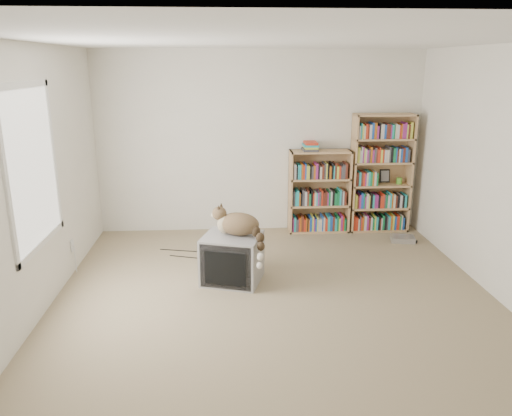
{
  "coord_description": "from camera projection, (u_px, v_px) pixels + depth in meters",
  "views": [
    {
      "loc": [
        -0.49,
        -4.38,
        2.31
      ],
      "look_at": [
        -0.15,
        1.0,
        0.74
      ],
      "focal_mm": 35.0,
      "sensor_mm": 36.0,
      "label": 1
    }
  ],
  "objects": [
    {
      "name": "floor",
      "position": [
        278.0,
        309.0,
        4.87
      ],
      "size": [
        4.5,
        5.0,
        0.01
      ],
      "primitive_type": "cube",
      "color": "gray",
      "rests_on": "ground"
    },
    {
      "name": "wall_back",
      "position": [
        260.0,
        143.0,
        6.92
      ],
      "size": [
        4.5,
        0.02,
        2.5
      ],
      "primitive_type": "cube",
      "color": "white",
      "rests_on": "floor"
    },
    {
      "name": "wall_front",
      "position": [
        343.0,
        322.0,
        2.13
      ],
      "size": [
        4.5,
        0.02,
        2.5
      ],
      "primitive_type": "cube",
      "color": "white",
      "rests_on": "floor"
    },
    {
      "name": "wall_left",
      "position": [
        25.0,
        189.0,
        4.38
      ],
      "size": [
        0.02,
        5.0,
        2.5
      ],
      "primitive_type": "cube",
      "color": "white",
      "rests_on": "floor"
    },
    {
      "name": "ceiling",
      "position": [
        281.0,
        40.0,
        4.17
      ],
      "size": [
        4.5,
        5.0,
        0.02
      ],
      "primitive_type": "cube",
      "color": "white",
      "rests_on": "wall_back"
    },
    {
      "name": "window",
      "position": [
        33.0,
        167.0,
        4.54
      ],
      "size": [
        0.02,
        1.22,
        1.52
      ],
      "primitive_type": "cube",
      "color": "white",
      "rests_on": "wall_left"
    },
    {
      "name": "crt_tv",
      "position": [
        232.0,
        258.0,
        5.45
      ],
      "size": [
        0.74,
        0.7,
        0.53
      ],
      "rotation": [
        0.0,
        0.0,
        -0.29
      ],
      "color": "#949497",
      "rests_on": "floor"
    },
    {
      "name": "cat",
      "position": [
        242.0,
        228.0,
        5.33
      ],
      "size": [
        0.62,
        0.63,
        0.54
      ],
      "rotation": [
        0.0,
        0.0,
        -0.31
      ],
      "color": "#352715",
      "rests_on": "crt_tv"
    },
    {
      "name": "bookcase_tall",
      "position": [
        380.0,
        176.0,
        7.01
      ],
      "size": [
        0.83,
        0.3,
        1.65
      ],
      "color": "tan",
      "rests_on": "floor"
    },
    {
      "name": "bookcase_short",
      "position": [
        319.0,
        195.0,
        7.03
      ],
      "size": [
        0.84,
        0.3,
        1.16
      ],
      "color": "tan",
      "rests_on": "floor"
    },
    {
      "name": "book_stack",
      "position": [
        310.0,
        146.0,
        6.83
      ],
      "size": [
        0.21,
        0.28,
        0.12
      ],
      "primitive_type": "cube",
      "color": "red",
      "rests_on": "bookcase_short"
    },
    {
      "name": "green_mug",
      "position": [
        399.0,
        181.0,
        7.03
      ],
      "size": [
        0.08,
        0.08,
        0.09
      ],
      "primitive_type": "cylinder",
      "color": "#56A22E",
      "rests_on": "bookcase_tall"
    },
    {
      "name": "framed_print",
      "position": [
        385.0,
        176.0,
        7.1
      ],
      "size": [
        0.14,
        0.05,
        0.19
      ],
      "primitive_type": "cube",
      "rotation": [
        -0.17,
        0.0,
        0.0
      ],
      "color": "black",
      "rests_on": "bookcase_tall"
    },
    {
      "name": "dvd_player",
      "position": [
        402.0,
        239.0,
        6.72
      ],
      "size": [
        0.35,
        0.28,
        0.07
      ],
      "primitive_type": "cube",
      "rotation": [
        0.0,
        0.0,
        -0.21
      ],
      "color": "#B3B3B8",
      "rests_on": "floor"
    },
    {
      "name": "wall_outlet",
      "position": [
        72.0,
        246.0,
        5.65
      ],
      "size": [
        0.01,
        0.08,
        0.13
      ],
      "primitive_type": "cube",
      "color": "silver",
      "rests_on": "wall_left"
    },
    {
      "name": "floor_cables",
      "position": [
        238.0,
        253.0,
        6.31
      ],
      "size": [
        1.2,
        0.7,
        0.01
      ],
      "primitive_type": null,
      "color": "black",
      "rests_on": "floor"
    }
  ]
}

